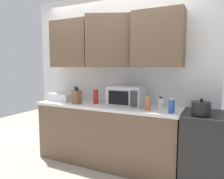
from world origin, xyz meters
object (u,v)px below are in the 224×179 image
bottle_spice_jar (148,104)px  dish_rack (62,97)px  kettle (201,108)px  bottle_blue_cleaner (171,106)px  stove_range (215,151)px  knife_block (77,97)px  microwave (127,96)px  bottle_red_sauce (96,96)px  bottle_white_jar (161,103)px

bottle_spice_jar → dish_rack: bearing=173.9°
kettle → bottle_blue_cleaner: 0.33m
stove_range → knife_block: size_ratio=3.39×
stove_range → dish_rack: (-2.29, 0.02, 0.51)m
microwave → bottle_red_sauce: microwave is taller
knife_block → bottle_blue_cleaner: size_ratio=1.54×
kettle → dish_rack: bearing=175.7°
microwave → dish_rack: 1.15m
dish_rack → bottle_blue_cleaner: (1.80, -0.17, 0.02)m
microwave → bottle_spice_jar: 0.39m
dish_rack → bottle_spice_jar: bearing=-6.1°
stove_range → microwave: microwave is taller
stove_range → bottle_white_jar: (-0.67, 0.04, 0.52)m
bottle_white_jar → bottle_spice_jar: (-0.13, -0.18, 0.01)m
kettle → microwave: bearing=170.7°
knife_block → kettle: bearing=-0.5°
stove_range → bottle_blue_cleaner: bearing=-162.9°
microwave → kettle: bearing=-9.3°
kettle → dish_rack: (-2.12, 0.16, -0.03)m
microwave → dish_rack: (-1.14, -0.00, -0.08)m
kettle → bottle_red_sauce: size_ratio=0.87×
stove_range → dish_rack: bearing=179.5°
microwave → bottle_spice_jar: size_ratio=2.64×
stove_range → bottle_white_jar: bearing=176.7°
stove_range → knife_block: knife_block is taller
kettle → microwave: microwave is taller
dish_rack → bottle_spice_jar: 1.50m
bottle_red_sauce → microwave: bearing=3.6°
microwave → dish_rack: bearing=-180.0°
bottle_white_jar → bottle_red_sauce: 0.97m
dish_rack → bottle_red_sauce: bearing=-2.6°
knife_block → microwave: bearing=11.0°
microwave → bottle_spice_jar: microwave is taller
stove_range → microwave: 1.29m
kettle → microwave: size_ratio=0.44×
bottle_spice_jar → bottle_red_sauce: 0.85m
bottle_spice_jar → bottle_white_jar: bearing=54.2°
bottle_blue_cleaner → kettle: bearing=2.2°
knife_block → bottle_spice_jar: knife_block is taller
kettle → dish_rack: 2.13m
bottle_blue_cleaner → microwave: bearing=165.1°
microwave → bottle_white_jar: bearing=2.1°
dish_rack → bottle_spice_jar: size_ratio=2.09×
knife_block → bottle_red_sauce: (0.26, 0.11, 0.01)m
bottle_spice_jar → microwave: bearing=155.5°
dish_rack → bottle_white_jar: size_ratio=2.34×
stove_range → bottle_spice_jar: bearing=-170.1°
stove_range → bottle_blue_cleaner: (-0.50, -0.15, 0.53)m
stove_range → bottle_white_jar: size_ratio=5.62×
microwave → bottle_spice_jar: bearing=-24.5°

